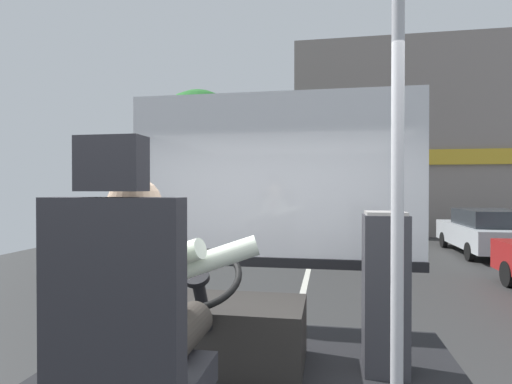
% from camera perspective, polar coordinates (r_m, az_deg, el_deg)
% --- Properties ---
extents(ground, '(18.00, 44.00, 0.06)m').
position_cam_1_polar(ground, '(10.80, 7.50, -10.09)').
color(ground, '#333333').
extents(driver_seat, '(0.48, 0.48, 1.31)m').
position_cam_1_polar(driver_seat, '(1.62, -17.47, -20.67)').
color(driver_seat, black).
rests_on(driver_seat, bus_floor).
extents(bus_driver, '(0.83, 0.60, 0.73)m').
position_cam_1_polar(bus_driver, '(1.67, -15.48, -14.40)').
color(bus_driver, '#332D28').
rests_on(bus_driver, driver_seat).
extents(steering_console, '(1.10, 0.97, 0.79)m').
position_cam_1_polar(steering_console, '(2.80, -5.21, -18.58)').
color(steering_console, '#282623').
rests_on(steering_console, bus_floor).
extents(handrail_pole, '(0.04, 0.04, 2.12)m').
position_cam_1_polar(handrail_pole, '(1.51, 19.11, -2.46)').
color(handrail_pole, '#B7B7BC').
rests_on(handrail_pole, bus_floor).
extents(fare_box, '(0.26, 0.25, 0.99)m').
position_cam_1_polar(fare_box, '(2.71, 17.56, -13.18)').
color(fare_box, '#333338').
rests_on(fare_box, bus_floor).
extents(windshield_panel, '(2.50, 0.08, 1.48)m').
position_cam_1_polar(windshield_panel, '(3.45, 2.23, -0.93)').
color(windshield_panel, silver).
extents(street_tree, '(2.85, 2.85, 5.02)m').
position_cam_1_polar(street_tree, '(13.02, -7.97, 7.61)').
color(street_tree, '#4C3828').
rests_on(street_tree, ground).
extents(shop_building, '(11.24, 5.92, 8.10)m').
position_cam_1_polar(shop_building, '(20.55, 21.96, 6.38)').
color(shop_building, gray).
rests_on(shop_building, ground).
extents(parked_car_silver, '(1.81, 4.06, 1.34)m').
position_cam_1_polar(parked_car_silver, '(13.87, 29.44, -4.80)').
color(parked_car_silver, silver).
rests_on(parked_car_silver, ground).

